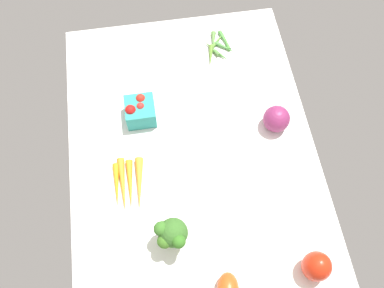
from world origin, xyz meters
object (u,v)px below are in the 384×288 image
at_px(broccoli_head, 171,234).
at_px(okra_pile, 218,46).
at_px(bell_pepper_red, 317,266).
at_px(carrot_bunch, 129,184).
at_px(berry_basket, 139,111).
at_px(red_onion_near_basket, 276,119).

bearing_deg(broccoli_head, okra_pile, 159.09).
bearing_deg(bell_pepper_red, carrot_bunch, -124.04).
xyz_separation_m(carrot_bunch, berry_basket, (-0.23, 0.06, 0.03)).
bearing_deg(okra_pile, bell_pepper_red, 8.42).
height_order(broccoli_head, carrot_bunch, broccoli_head).
distance_m(red_onion_near_basket, bell_pepper_red, 0.45).
xyz_separation_m(broccoli_head, okra_pile, (-0.65, 0.25, -0.07)).
relative_size(red_onion_near_basket, okra_pile, 0.57).
relative_size(broccoli_head, berry_basket, 1.32).
relative_size(red_onion_near_basket, berry_basket, 0.91).
xyz_separation_m(okra_pile, berry_basket, (0.24, -0.30, 0.03)).
bearing_deg(carrot_bunch, berry_basket, 165.97).
distance_m(red_onion_near_basket, carrot_bunch, 0.50).
bearing_deg(red_onion_near_basket, bell_pepper_red, -0.57).
height_order(okra_pile, bell_pepper_red, bell_pepper_red).
relative_size(red_onion_near_basket, carrot_bunch, 0.50).
xyz_separation_m(okra_pile, bell_pepper_red, (0.79, 0.12, 0.04)).
distance_m(broccoli_head, carrot_bunch, 0.22).
bearing_deg(bell_pepper_red, okra_pile, -171.58).
relative_size(bell_pepper_red, carrot_bunch, 0.60).
height_order(okra_pile, berry_basket, berry_basket).
relative_size(okra_pile, berry_basket, 1.60).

